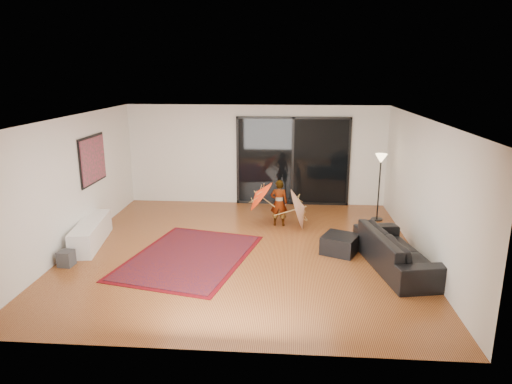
# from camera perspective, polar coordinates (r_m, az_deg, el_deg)

# --- Properties ---
(floor) EXTENTS (7.00, 7.00, 0.00)m
(floor) POSITION_cam_1_polar(r_m,az_deg,el_deg) (9.45, -1.62, -7.28)
(floor) COLOR #9A5A2A
(floor) RESTS_ON ground
(ceiling) EXTENTS (7.00, 7.00, 0.00)m
(ceiling) POSITION_cam_1_polar(r_m,az_deg,el_deg) (8.80, -1.74, 9.23)
(ceiling) COLOR white
(ceiling) RESTS_ON wall_back
(wall_back) EXTENTS (7.00, 0.00, 7.00)m
(wall_back) POSITION_cam_1_polar(r_m,az_deg,el_deg) (12.44, -0.00, 4.63)
(wall_back) COLOR silver
(wall_back) RESTS_ON floor
(wall_front) EXTENTS (7.00, 0.00, 7.00)m
(wall_front) POSITION_cam_1_polar(r_m,az_deg,el_deg) (5.73, -5.33, -7.92)
(wall_front) COLOR silver
(wall_front) RESTS_ON floor
(wall_left) EXTENTS (0.00, 7.00, 7.00)m
(wall_left) POSITION_cam_1_polar(r_m,az_deg,el_deg) (10.01, -22.02, 1.00)
(wall_left) COLOR silver
(wall_left) RESTS_ON floor
(wall_right) EXTENTS (0.00, 7.00, 7.00)m
(wall_right) POSITION_cam_1_polar(r_m,az_deg,el_deg) (9.35, 20.19, 0.24)
(wall_right) COLOR silver
(wall_right) RESTS_ON floor
(sliding_door) EXTENTS (3.06, 0.07, 2.40)m
(sliding_door) POSITION_cam_1_polar(r_m,az_deg,el_deg) (12.40, 4.61, 3.85)
(sliding_door) COLOR black
(sliding_door) RESTS_ON wall_back
(painting) EXTENTS (0.04, 1.28, 1.08)m
(painting) POSITION_cam_1_polar(r_m,az_deg,el_deg) (10.82, -19.72, 3.82)
(painting) COLOR black
(painting) RESTS_ON wall_left
(media_console) EXTENTS (0.72, 1.85, 0.50)m
(media_console) POSITION_cam_1_polar(r_m,az_deg,el_deg) (10.30, -19.92, -4.81)
(media_console) COLOR white
(media_console) RESTS_ON floor
(speaker) EXTENTS (0.28, 0.28, 0.30)m
(speaker) POSITION_cam_1_polar(r_m,az_deg,el_deg) (9.39, -22.64, -7.66)
(speaker) COLOR #424244
(speaker) RESTS_ON floor
(persian_rug) EXTENTS (2.77, 3.41, 0.02)m
(persian_rug) POSITION_cam_1_polar(r_m,az_deg,el_deg) (9.20, -8.31, -8.02)
(persian_rug) COLOR #52070C
(persian_rug) RESTS_ON floor
(sofa) EXTENTS (1.36, 2.47, 0.68)m
(sofa) POSITION_cam_1_polar(r_m,az_deg,el_deg) (8.94, 17.24, -6.95)
(sofa) COLOR black
(sofa) RESTS_ON floor
(ottoman) EXTENTS (0.85, 0.85, 0.37)m
(ottoman) POSITION_cam_1_polar(r_m,az_deg,el_deg) (9.42, 10.45, -6.41)
(ottoman) COLOR black
(ottoman) RESTS_ON floor
(floor_lamp) EXTENTS (0.28, 0.28, 1.65)m
(floor_lamp) POSITION_cam_1_polar(r_m,az_deg,el_deg) (11.37, 15.29, 2.89)
(floor_lamp) COLOR black
(floor_lamp) RESTS_ON floor
(child) EXTENTS (0.41, 0.28, 1.11)m
(child) POSITION_cam_1_polar(r_m,az_deg,el_deg) (10.76, 2.88, -1.37)
(child) COLOR #999999
(child) RESTS_ON floor
(parasol_orange) EXTENTS (0.63, 0.82, 0.87)m
(parasol_orange) POSITION_cam_1_polar(r_m,az_deg,el_deg) (10.69, -0.06, -0.47)
(parasol_orange) COLOR red
(parasol_orange) RESTS_ON child
(parasol_white) EXTENTS (0.53, 0.96, 0.97)m
(parasol_white) POSITION_cam_1_polar(r_m,az_deg,el_deg) (10.64, 6.09, -1.93)
(parasol_white) COLOR beige
(parasol_white) RESTS_ON floor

